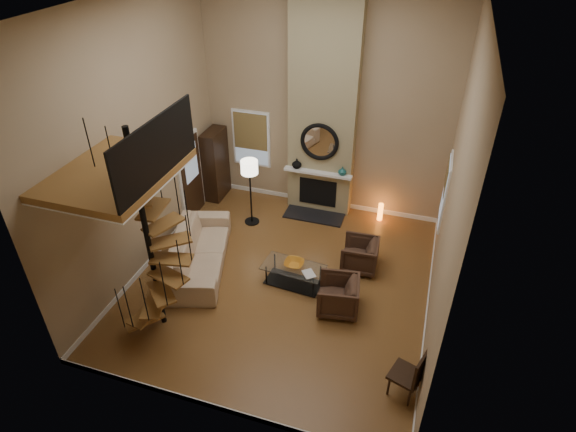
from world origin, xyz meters
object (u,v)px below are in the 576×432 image
(accent_lamp, at_px, (380,212))
(side_chair, at_px, (411,374))
(armchair_near, at_px, (363,255))
(floor_lamp, at_px, (250,172))
(armchair_far, at_px, (342,296))
(hutch, at_px, (216,164))
(coffee_table, at_px, (293,273))
(sofa, at_px, (199,250))

(accent_lamp, bearing_deg, side_chair, -76.11)
(armchair_near, bearing_deg, floor_lamp, -110.82)
(armchair_far, bearing_deg, armchair_near, 164.20)
(hutch, distance_m, side_chair, 7.38)
(side_chair, bearing_deg, accent_lamp, 103.89)
(coffee_table, xyz_separation_m, floor_lamp, (-1.66, 1.87, 1.13))
(armchair_far, distance_m, coffee_table, 1.20)
(hutch, height_order, armchair_near, hutch)
(armchair_far, distance_m, floor_lamp, 3.76)
(armchair_far, bearing_deg, accent_lamp, 166.74)
(hutch, height_order, sofa, hutch)
(sofa, xyz_separation_m, side_chair, (4.73, -1.99, 0.13))
(armchair_near, distance_m, floor_lamp, 3.26)
(coffee_table, bearing_deg, floor_lamp, 131.66)
(sofa, xyz_separation_m, coffee_table, (2.15, 0.04, -0.11))
(floor_lamp, relative_size, side_chair, 1.72)
(armchair_near, relative_size, accent_lamp, 1.70)
(sofa, relative_size, coffee_table, 2.05)
(armchair_far, relative_size, side_chair, 0.80)
(armchair_near, height_order, coffee_table, armchair_near)
(coffee_table, distance_m, side_chair, 3.29)
(hutch, height_order, side_chair, hutch)
(sofa, relative_size, floor_lamp, 1.58)
(armchair_far, height_order, accent_lamp, armchair_far)
(sofa, height_order, armchair_far, sofa)
(armchair_near, relative_size, armchair_far, 0.97)
(sofa, relative_size, armchair_far, 3.39)
(armchair_far, bearing_deg, floor_lamp, -138.71)
(hutch, bearing_deg, side_chair, -40.74)
(hutch, relative_size, accent_lamp, 4.12)
(hutch, relative_size, armchair_near, 2.42)
(accent_lamp, xyz_separation_m, side_chair, (1.22, -4.95, 0.28))
(floor_lamp, xyz_separation_m, side_chair, (4.25, -3.89, -0.89))
(hutch, bearing_deg, sofa, -73.22)
(hutch, distance_m, sofa, 3.00)
(floor_lamp, bearing_deg, accent_lamp, 19.19)
(armchair_near, bearing_deg, side_chair, 20.49)
(accent_lamp, relative_size, side_chair, 0.46)
(floor_lamp, height_order, accent_lamp, floor_lamp)
(coffee_table, bearing_deg, armchair_near, 36.25)
(hutch, xyz_separation_m, armchair_far, (4.12, -3.22, -0.60))
(armchair_near, height_order, armchair_far, armchair_far)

